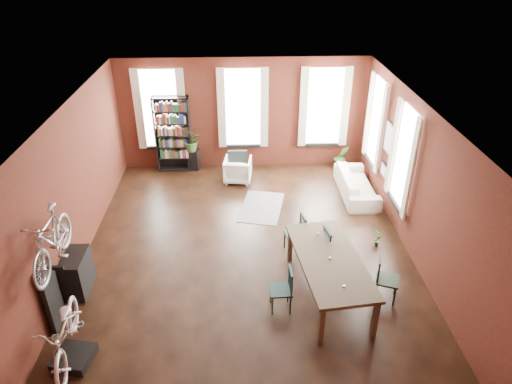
{
  "coord_description": "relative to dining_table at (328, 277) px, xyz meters",
  "views": [
    {
      "loc": [
        -0.14,
        -7.86,
        6.03
      ],
      "look_at": [
        0.21,
        0.6,
        1.25
      ],
      "focal_mm": 32.0,
      "sensor_mm": 36.0,
      "label": 1
    }
  ],
  "objects": [
    {
      "name": "room",
      "position": [
        -1.25,
        1.84,
        1.72
      ],
      "size": [
        9.0,
        9.04,
        3.22
      ],
      "color": "black",
      "rests_on": "ground"
    },
    {
      "name": "dining_table",
      "position": [
        0.0,
        0.0,
        0.0
      ],
      "size": [
        1.41,
        2.58,
        0.84
      ],
      "primitive_type": "cube",
      "rotation": [
        0.0,
        0.0,
        0.12
      ],
      "color": "brown",
      "rests_on": "ground"
    },
    {
      "name": "dining_chair_a",
      "position": [
        -0.93,
        -0.34,
        0.01
      ],
      "size": [
        0.41,
        0.41,
        0.87
      ],
      "primitive_type": "cube",
      "rotation": [
        0.0,
        0.0,
        -1.54
      ],
      "color": "#183636",
      "rests_on": "ground"
    },
    {
      "name": "dining_chair_b",
      "position": [
        -0.48,
        1.38,
        0.02
      ],
      "size": [
        0.48,
        0.48,
        0.89
      ],
      "primitive_type": "cube",
      "rotation": [
        0.0,
        0.0,
        -1.37
      ],
      "color": "black",
      "rests_on": "ground"
    },
    {
      "name": "dining_chair_c",
      "position": [
        1.08,
        -0.16,
        0.03
      ],
      "size": [
        0.54,
        0.54,
        0.9
      ],
      "primitive_type": "cube",
      "rotation": [
        0.0,
        0.0,
        1.2
      ],
      "color": "black",
      "rests_on": "ground"
    },
    {
      "name": "dining_chair_d",
      "position": [
        0.27,
        0.76,
        0.07
      ],
      "size": [
        0.52,
        0.52,
        0.98
      ],
      "primitive_type": "cube",
      "rotation": [
        0.0,
        0.0,
        1.74
      ],
      "color": "#163231",
      "rests_on": "ground"
    },
    {
      "name": "bookshelf",
      "position": [
        -3.5,
        5.53,
        0.68
      ],
      "size": [
        1.0,
        0.32,
        2.2
      ],
      "primitive_type": "cube",
      "color": "black",
      "rests_on": "ground"
    },
    {
      "name": "white_armchair",
      "position": [
        -1.68,
        4.73,
        -0.05
      ],
      "size": [
        0.81,
        0.77,
        0.75
      ],
      "primitive_type": "imported",
      "rotation": [
        0.0,
        0.0,
        3.01
      ],
      "color": "white",
      "rests_on": "ground"
    },
    {
      "name": "cream_sofa",
      "position": [
        1.45,
        3.83,
        -0.01
      ],
      "size": [
        0.61,
        2.08,
        0.81
      ],
      "primitive_type": "imported",
      "rotation": [
        0.0,
        0.0,
        1.57
      ],
      "color": "beige",
      "rests_on": "ground"
    },
    {
      "name": "striped_rug",
      "position": [
        -1.09,
        3.25,
        -0.41
      ],
      "size": [
        1.3,
        1.76,
        0.01
      ],
      "primitive_type": "cube",
      "rotation": [
        0.0,
        0.0,
        -0.21
      ],
      "color": "black",
      "rests_on": "ground"
    },
    {
      "name": "bike_trainer",
      "position": [
        -4.37,
        -1.42,
        -0.34
      ],
      "size": [
        0.66,
        0.66,
        0.17
      ],
      "primitive_type": "cube",
      "rotation": [
        0.0,
        0.0,
        -0.18
      ],
      "color": "black",
      "rests_on": "ground"
    },
    {
      "name": "bike_wall_rack",
      "position": [
        -4.9,
        -0.57,
        0.23
      ],
      "size": [
        0.16,
        0.6,
        1.3
      ],
      "primitive_type": "cube",
      "color": "black",
      "rests_on": "ground"
    },
    {
      "name": "console_table",
      "position": [
        -4.78,
        0.33,
        -0.02
      ],
      "size": [
        0.4,
        0.8,
        0.8
      ],
      "primitive_type": "cube",
      "color": "black",
      "rests_on": "ground"
    },
    {
      "name": "plant_stand",
      "position": [
        -2.95,
        5.53,
        -0.12
      ],
      "size": [
        0.35,
        0.35,
        0.6
      ],
      "primitive_type": "cube",
      "rotation": [
        0.0,
        0.0,
        -0.2
      ],
      "color": "black",
      "rests_on": "ground"
    },
    {
      "name": "plant_by_sofa",
      "position": [
        1.35,
        5.34,
        -0.25
      ],
      "size": [
        0.47,
        0.78,
        0.33
      ],
      "primitive_type": "imported",
      "rotation": [
        0.0,
        0.0,
        0.08
      ],
      "color": "#274F1F",
      "rests_on": "ground"
    },
    {
      "name": "plant_small",
      "position": [
        1.38,
        1.52,
        -0.35
      ],
      "size": [
        0.37,
        0.42,
        0.13
      ],
      "primitive_type": "imported",
      "rotation": [
        0.0,
        0.0,
        0.57
      ],
      "color": "#366127",
      "rests_on": "ground"
    },
    {
      "name": "bicycle_floor",
      "position": [
        -4.39,
        -1.41,
        0.63
      ],
      "size": [
        0.76,
        1.02,
        1.78
      ],
      "primitive_type": "imported",
      "rotation": [
        0.0,
        0.0,
        0.16
      ],
      "color": "beige",
      "rests_on": "bike_trainer"
    },
    {
      "name": "bicycle_hung",
      "position": [
        -4.65,
        -0.57,
        1.71
      ],
      "size": [
        0.47,
        1.0,
        1.66
      ],
      "primitive_type": "imported",
      "color": "#A5A8AD",
      "rests_on": "bike_wall_rack"
    },
    {
      "name": "plant_on_stand",
      "position": [
        -2.98,
        5.5,
        0.44
      ],
      "size": [
        0.66,
        0.72,
        0.53
      ],
      "primitive_type": "imported",
      "rotation": [
        0.0,
        0.0,
        -0.08
      ],
      "color": "#376227",
      "rests_on": "plant_stand"
    }
  ]
}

